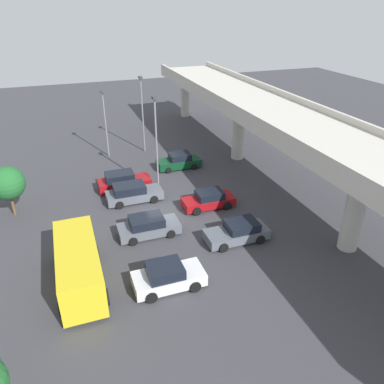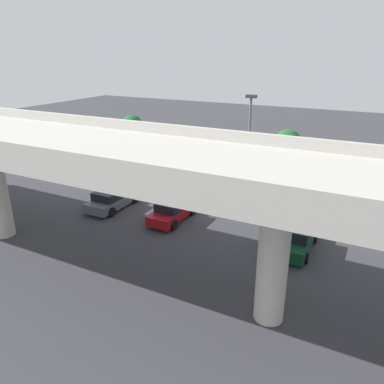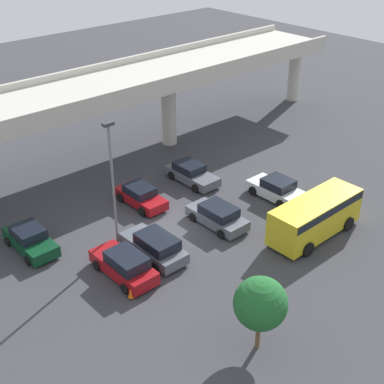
% 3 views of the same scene
% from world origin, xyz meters
% --- Properties ---
extents(ground_plane, '(114.68, 114.68, 0.00)m').
position_xyz_m(ground_plane, '(0.00, 0.00, 0.00)').
color(ground_plane, '#38383D').
extents(highway_overpass, '(54.86, 7.03, 7.66)m').
position_xyz_m(highway_overpass, '(0.00, 11.20, 6.30)').
color(highway_overpass, '#BCB7AD').
rests_on(highway_overpass, ground_plane).
extents(parked_car_0, '(2.13, 4.48, 1.57)m').
position_xyz_m(parked_car_0, '(-8.53, 4.30, 0.72)').
color(parked_car_0, '#0C381E').
rests_on(parked_car_0, ground_plane).
extents(parked_car_1, '(2.15, 4.76, 1.68)m').
position_xyz_m(parked_car_1, '(-5.60, -2.06, 0.79)').
color(parked_car_1, maroon).
rests_on(parked_car_1, ground_plane).
extents(parked_car_2, '(2.22, 4.81, 1.62)m').
position_xyz_m(parked_car_2, '(-3.02, -1.70, 0.77)').
color(parked_car_2, '#515660').
rests_on(parked_car_2, ground_plane).
extents(parked_car_3, '(2.04, 4.39, 1.48)m').
position_xyz_m(parked_car_3, '(0.24, 4.08, 0.71)').
color(parked_car_3, maroon).
rests_on(parked_car_3, ground_plane).
extents(parked_car_4, '(2.20, 4.56, 1.52)m').
position_xyz_m(parked_car_4, '(2.55, -1.70, 0.72)').
color(parked_car_4, '#515660').
rests_on(parked_car_4, ground_plane).
extents(parked_car_5, '(2.19, 4.66, 1.50)m').
position_xyz_m(parked_car_5, '(5.46, 4.26, 0.71)').
color(parked_car_5, '#515660').
rests_on(parked_car_5, ground_plane).
extents(parked_car_6, '(2.26, 4.36, 1.60)m').
position_xyz_m(parked_car_6, '(8.50, -1.94, 0.75)').
color(parked_car_6, silver).
rests_on(parked_car_6, ground_plane).
extents(shuttle_bus, '(7.22, 2.74, 2.68)m').
position_xyz_m(shuttle_bus, '(6.50, -6.95, 1.61)').
color(shuttle_bus, gold).
rests_on(shuttle_bus, ground_plane).
extents(lamp_post_near_aisle, '(0.70, 0.35, 8.42)m').
position_xyz_m(lamp_post_near_aisle, '(-14.42, 2.03, 4.91)').
color(lamp_post_near_aisle, slate).
rests_on(lamp_post_near_aisle, ground_plane).
extents(lamp_post_mid_lot, '(0.70, 0.35, 7.25)m').
position_xyz_m(lamp_post_mid_lot, '(-14.33, -2.12, 4.30)').
color(lamp_post_mid_lot, slate).
rests_on(lamp_post_mid_lot, ground_plane).
extents(lamp_post_by_overpass, '(0.70, 0.35, 8.66)m').
position_xyz_m(lamp_post_by_overpass, '(-4.09, 0.88, 5.03)').
color(lamp_post_by_overpass, slate).
rests_on(lamp_post_by_overpass, ground_plane).
extents(tree_front_left, '(2.71, 2.71, 4.22)m').
position_xyz_m(tree_front_left, '(-3.97, -11.33, 2.86)').
color(tree_front_left, brown).
rests_on(tree_front_left, ground_plane).
extents(traffic_cone, '(0.44, 0.44, 0.70)m').
position_xyz_m(traffic_cone, '(-6.53, -3.96, 0.33)').
color(traffic_cone, black).
rests_on(traffic_cone, ground_plane).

